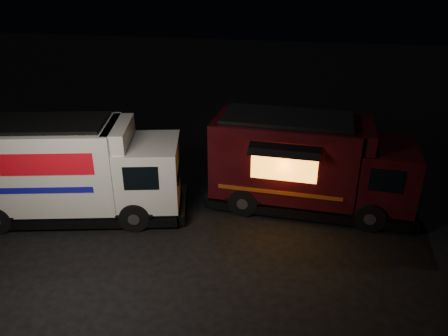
% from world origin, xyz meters
% --- Properties ---
extents(ground, '(80.00, 80.00, 0.00)m').
position_xyz_m(ground, '(0.00, 0.00, 0.00)').
color(ground, black).
rests_on(ground, ground).
extents(white_truck, '(7.94, 4.19, 3.43)m').
position_xyz_m(white_truck, '(-4.38, 0.66, 1.71)').
color(white_truck, silver).
rests_on(white_truck, ground).
extents(red_truck, '(7.32, 2.98, 3.35)m').
position_xyz_m(red_truck, '(3.56, 2.73, 1.68)').
color(red_truck, '#36090F').
rests_on(red_truck, ground).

